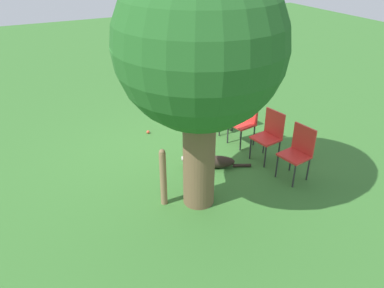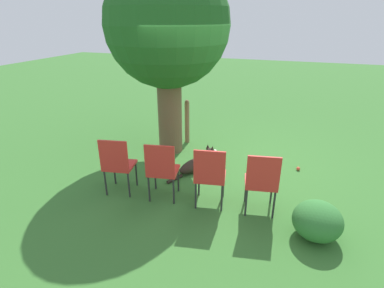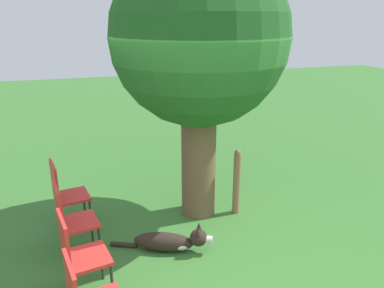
% 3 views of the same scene
% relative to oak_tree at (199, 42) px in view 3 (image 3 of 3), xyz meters
% --- Properties ---
extents(ground_plane, '(30.00, 30.00, 0.00)m').
position_rel_oak_tree_xyz_m(ground_plane, '(-0.06, -1.29, -2.42)').
color(ground_plane, '#38702D').
extents(oak_tree, '(2.28, 2.28, 3.62)m').
position_rel_oak_tree_xyz_m(oak_tree, '(0.00, 0.00, 0.00)').
color(oak_tree, brown).
rests_on(oak_tree, ground_plane).
extents(dog, '(1.18, 0.62, 0.37)m').
position_rel_oak_tree_xyz_m(dog, '(-0.62, -0.80, -2.29)').
color(dog, '#2D231C').
rests_on(dog, ground_plane).
extents(fence_post, '(0.10, 0.10, 0.97)m').
position_rel_oak_tree_xyz_m(fence_post, '(0.51, -0.18, -1.93)').
color(fence_post, '#846647').
rests_on(fence_post, ground_plane).
extents(red_chair_1, '(0.49, 0.51, 0.95)m').
position_rel_oak_tree_xyz_m(red_chair_1, '(-1.70, -1.32, -1.88)').
color(red_chair_1, red).
rests_on(red_chair_1, ground_plane).
extents(red_chair_2, '(0.49, 0.51, 0.95)m').
position_rel_oak_tree_xyz_m(red_chair_2, '(-1.76, -0.60, -1.88)').
color(red_chair_2, red).
rests_on(red_chair_2, ground_plane).
extents(red_chair_3, '(0.49, 0.51, 0.95)m').
position_rel_oak_tree_xyz_m(red_chair_3, '(-1.82, 0.12, -1.88)').
color(red_chair_3, red).
rests_on(red_chair_3, ground_plane).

